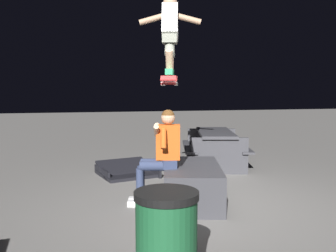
% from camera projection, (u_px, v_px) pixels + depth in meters
% --- Properties ---
extents(ground_plane, '(40.00, 40.00, 0.00)m').
position_uv_depth(ground_plane, '(204.00, 208.00, 5.51)').
color(ground_plane, slate).
extents(ledge_box_main, '(1.65, 1.11, 0.55)m').
position_uv_depth(ledge_box_main, '(192.00, 184.00, 5.74)').
color(ledge_box_main, '#38383D').
rests_on(ledge_box_main, ground).
extents(person_sitting_on_ledge, '(0.59, 0.78, 1.38)m').
position_uv_depth(person_sitting_on_ledge, '(160.00, 151.00, 5.58)').
color(person_sitting_on_ledge, '#2D3856').
rests_on(person_sitting_on_ledge, ground).
extents(skateboard, '(1.04, 0.45, 0.14)m').
position_uv_depth(skateboard, '(170.00, 80.00, 5.47)').
color(skateboard, '#B72D2D').
extents(skater_airborne, '(0.64, 0.88, 1.12)m').
position_uv_depth(skater_airborne, '(170.00, 31.00, 5.46)').
color(skater_airborne, '#2D9E66').
extents(kicker_ramp, '(1.15, 1.21, 0.34)m').
position_uv_depth(kicker_ramp, '(127.00, 172.00, 7.48)').
color(kicker_ramp, black).
rests_on(kicker_ramp, ground).
extents(picnic_table_back, '(1.94, 1.67, 0.75)m').
position_uv_depth(picnic_table_back, '(215.00, 143.00, 8.29)').
color(picnic_table_back, '#38383D').
rests_on(picnic_table_back, ground).
extents(trash_bin, '(0.53, 0.53, 0.88)m').
position_uv_depth(trash_bin, '(166.00, 244.00, 3.18)').
color(trash_bin, '#19512D').
rests_on(trash_bin, ground).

